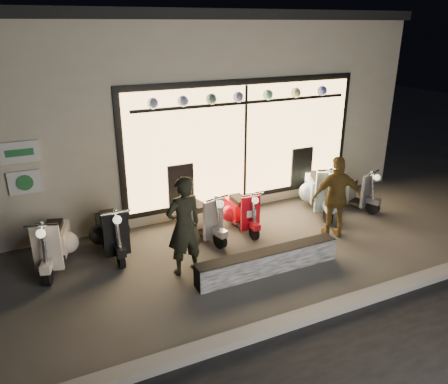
# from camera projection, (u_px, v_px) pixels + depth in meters

# --- Properties ---
(ground) EXTENTS (40.00, 40.00, 0.00)m
(ground) POSITION_uv_depth(u_px,v_px,m) (254.00, 253.00, 7.99)
(ground) COLOR #383533
(ground) RESTS_ON ground
(kerb) EXTENTS (40.00, 0.25, 0.12)m
(kerb) POSITION_uv_depth(u_px,v_px,m) (321.00, 312.00, 6.28)
(kerb) COLOR slate
(kerb) RESTS_ON ground
(shop_building) EXTENTS (10.20, 6.23, 4.20)m
(shop_building) POSITION_uv_depth(u_px,v_px,m) (164.00, 98.00, 11.43)
(shop_building) COLOR beige
(shop_building) RESTS_ON ground
(graffiti_barrier) EXTENTS (2.58, 0.28, 0.40)m
(graffiti_barrier) POSITION_uv_depth(u_px,v_px,m) (268.00, 261.00, 7.33)
(graffiti_barrier) COLOR black
(graffiti_barrier) RESTS_ON ground
(scooter_silver) EXTENTS (0.64, 1.35, 0.96)m
(scooter_silver) POSITION_uv_depth(u_px,v_px,m) (198.00, 217.00, 8.55)
(scooter_silver) COLOR black
(scooter_silver) RESTS_ON ground
(scooter_red) EXTENTS (0.41, 1.23, 0.88)m
(scooter_red) POSITION_uv_depth(u_px,v_px,m) (240.00, 210.00, 8.94)
(scooter_red) COLOR black
(scooter_red) RESTS_ON ground
(scooter_black) EXTENTS (0.44, 1.36, 0.98)m
(scooter_black) POSITION_uv_depth(u_px,v_px,m) (111.00, 230.00, 7.99)
(scooter_black) COLOR black
(scooter_black) RESTS_ON ground
(scooter_cream) EXTENTS (0.68, 1.39, 0.99)m
(scooter_cream) POSITION_uv_depth(u_px,v_px,m) (54.00, 242.00, 7.56)
(scooter_cream) COLOR black
(scooter_cream) RESTS_ON ground
(scooter_blue) EXTENTS (0.91, 1.54, 1.12)m
(scooter_blue) POSITION_uv_depth(u_px,v_px,m) (320.00, 190.00, 9.78)
(scooter_blue) COLOR black
(scooter_blue) RESTS_ON ground
(scooter_grey) EXTENTS (0.74, 1.27, 0.92)m
(scooter_grey) POSITION_uv_depth(u_px,v_px,m) (346.00, 191.00, 9.94)
(scooter_grey) COLOR black
(scooter_grey) RESTS_ON ground
(man) EXTENTS (0.67, 0.49, 1.71)m
(man) POSITION_uv_depth(u_px,v_px,m) (184.00, 226.00, 7.10)
(man) COLOR black
(man) RESTS_ON ground
(woman) EXTENTS (1.03, 0.69, 1.63)m
(woman) POSITION_uv_depth(u_px,v_px,m) (337.00, 198.00, 8.35)
(woman) COLOR brown
(woman) RESTS_ON ground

